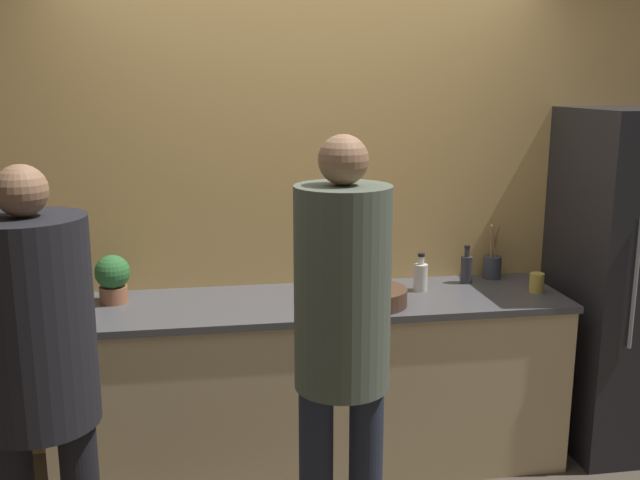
% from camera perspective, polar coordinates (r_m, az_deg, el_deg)
% --- Properties ---
extents(wall_back, '(5.20, 0.06, 2.60)m').
position_cam_1_polar(wall_back, '(3.79, -1.32, 2.70)').
color(wall_back, '#E0B266').
rests_on(wall_back, ground_plane).
extents(counter, '(2.54, 0.68, 0.89)m').
position_cam_1_polar(counter, '(3.73, -0.56, -11.22)').
color(counter, beige).
rests_on(counter, ground_plane).
extents(refrigerator, '(0.71, 0.70, 1.82)m').
position_cam_1_polar(refrigerator, '(4.14, 23.64, -3.05)').
color(refrigerator, '#232328').
rests_on(refrigerator, ground_plane).
extents(person_left, '(0.39, 0.39, 1.70)m').
position_cam_1_polar(person_left, '(2.60, -21.72, -8.93)').
color(person_left, black).
rests_on(person_left, ground_plane).
extents(person_center, '(0.35, 0.35, 1.78)m').
position_cam_1_polar(person_center, '(2.61, 1.78, -7.31)').
color(person_center, '#232838').
rests_on(person_center, ground_plane).
extents(fruit_bowl, '(0.35, 0.35, 0.12)m').
position_cam_1_polar(fruit_bowl, '(3.47, 4.13, -4.51)').
color(fruit_bowl, '#4C3323').
rests_on(fruit_bowl, counter).
extents(utensil_crock, '(0.10, 0.10, 0.30)m').
position_cam_1_polar(utensil_crock, '(4.03, 13.61, -2.00)').
color(utensil_crock, '#3D424C').
rests_on(utensil_crock, counter).
extents(bottle_dark, '(0.06, 0.06, 0.21)m').
position_cam_1_polar(bottle_dark, '(3.91, 11.63, -2.22)').
color(bottle_dark, '#333338').
rests_on(bottle_dark, counter).
extents(bottle_clear, '(0.07, 0.07, 0.20)m').
position_cam_1_polar(bottle_clear, '(3.72, 8.06, -2.86)').
color(bottle_clear, silver).
rests_on(bottle_clear, counter).
extents(cup_yellow, '(0.07, 0.07, 0.10)m').
position_cam_1_polar(cup_yellow, '(3.83, 16.94, -3.29)').
color(cup_yellow, gold).
rests_on(cup_yellow, counter).
extents(potted_plant, '(0.17, 0.17, 0.24)m').
position_cam_1_polar(potted_plant, '(3.62, -16.25, -2.89)').
color(potted_plant, '#9E6042').
rests_on(potted_plant, counter).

